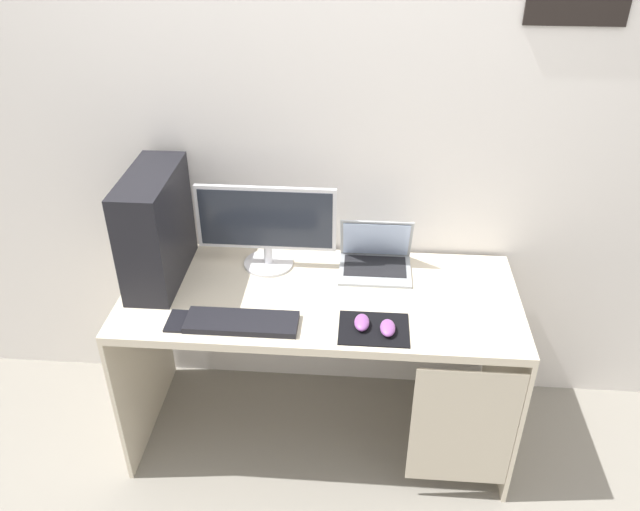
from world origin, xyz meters
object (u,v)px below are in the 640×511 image
(keyboard, at_px, (242,322))
(mouse_left, at_px, (362,322))
(laptop, at_px, (375,259))
(cell_phone, at_px, (177,321))
(monitor, at_px, (266,226))
(pc_tower, at_px, (156,228))
(mouse_right, at_px, (388,328))

(keyboard, xyz_separation_m, mouse_left, (0.45, 0.02, 0.01))
(laptop, relative_size, cell_phone, 2.31)
(monitor, bearing_deg, mouse_left, -43.85)
(laptop, bearing_deg, monitor, -178.10)
(pc_tower, distance_m, cell_phone, 0.40)
(pc_tower, relative_size, keyboard, 1.10)
(monitor, height_order, keyboard, monitor)
(laptop, relative_size, keyboard, 0.72)
(pc_tower, height_order, keyboard, pc_tower)
(monitor, relative_size, mouse_right, 6.00)
(pc_tower, bearing_deg, mouse_left, -18.57)
(mouse_left, bearing_deg, cell_phone, -178.16)
(mouse_right, xyz_separation_m, cell_phone, (-0.79, 0.00, -0.02))
(keyboard, relative_size, mouse_left, 4.38)
(pc_tower, height_order, cell_phone, pc_tower)
(keyboard, distance_m, cell_phone, 0.25)
(monitor, xyz_separation_m, mouse_left, (0.41, -0.39, -0.17))
(monitor, relative_size, laptop, 1.91)
(mouse_right, bearing_deg, cell_phone, 179.80)
(laptop, height_order, mouse_left, laptop)
(laptop, relative_size, mouse_left, 3.13)
(laptop, height_order, mouse_right, laptop)
(mouse_right, height_order, cell_phone, mouse_right)
(laptop, xyz_separation_m, mouse_right, (0.05, -0.43, -0.02))
(keyboard, bearing_deg, monitor, 84.47)
(laptop, relative_size, mouse_right, 3.13)
(monitor, height_order, mouse_right, monitor)
(pc_tower, bearing_deg, monitor, 14.52)
(pc_tower, bearing_deg, mouse_right, -18.19)
(monitor, xyz_separation_m, laptop, (0.45, 0.02, -0.15))
(pc_tower, relative_size, mouse_right, 4.80)
(pc_tower, bearing_deg, keyboard, -37.77)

